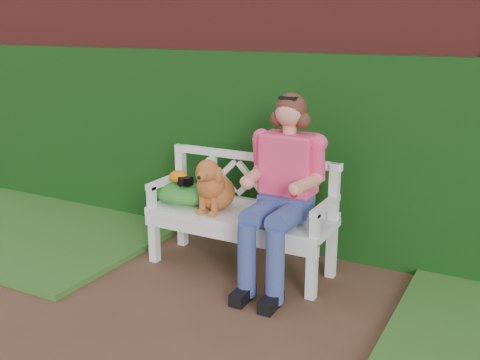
% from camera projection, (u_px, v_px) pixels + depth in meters
% --- Properties ---
extents(ground, '(60.00, 60.00, 0.00)m').
position_uv_depth(ground, '(191.00, 334.00, 3.61)').
color(ground, '#4C3021').
extents(brick_wall, '(10.00, 0.30, 2.20)m').
position_uv_depth(brick_wall, '(307.00, 121.00, 4.93)').
color(brick_wall, maroon).
rests_on(brick_wall, ground).
extents(ivy_hedge, '(10.00, 0.18, 1.70)m').
position_uv_depth(ivy_hedge, '(296.00, 154.00, 4.81)').
color(ivy_hedge, '#12390E').
rests_on(ivy_hedge, ground).
extents(grass_left, '(2.60, 2.00, 0.05)m').
position_uv_depth(grass_left, '(35.00, 226.00, 5.47)').
color(grass_left, '#254B1A').
rests_on(grass_left, ground).
extents(garden_bench, '(1.61, 0.68, 0.48)m').
position_uv_depth(garden_bench, '(240.00, 241.00, 4.52)').
color(garden_bench, white).
rests_on(garden_bench, ground).
extents(seated_woman, '(0.74, 0.90, 1.45)m').
position_uv_depth(seated_woman, '(285.00, 191.00, 4.19)').
color(seated_woman, red).
rests_on(seated_woman, ground).
extents(dog, '(0.39, 0.47, 0.45)m').
position_uv_depth(dog, '(215.00, 184.00, 4.45)').
color(dog, brown).
rests_on(dog, garden_bench).
extents(tennis_racket, '(0.59, 0.38, 0.03)m').
position_uv_depth(tennis_racket, '(180.00, 201.00, 4.72)').
color(tennis_racket, white).
rests_on(tennis_racket, garden_bench).
extents(green_bag, '(0.59, 0.52, 0.17)m').
position_uv_depth(green_bag, '(183.00, 193.00, 4.68)').
color(green_bag, '#266A24').
rests_on(green_bag, garden_bench).
extents(camera_item, '(0.11, 0.09, 0.07)m').
position_uv_depth(camera_item, '(186.00, 181.00, 4.60)').
color(camera_item, black).
rests_on(camera_item, green_bag).
extents(baseball_glove, '(0.19, 0.17, 0.10)m').
position_uv_depth(baseball_glove, '(178.00, 177.00, 4.66)').
color(baseball_glove, orange).
rests_on(baseball_glove, green_bag).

